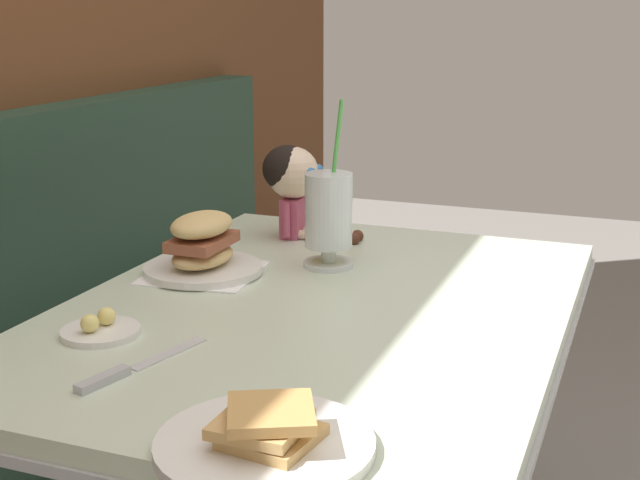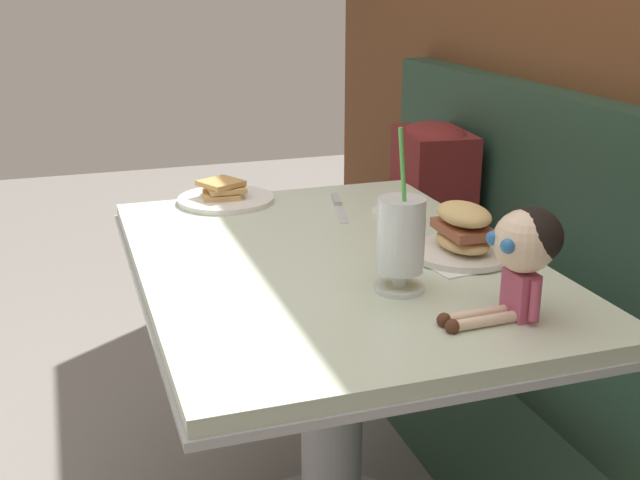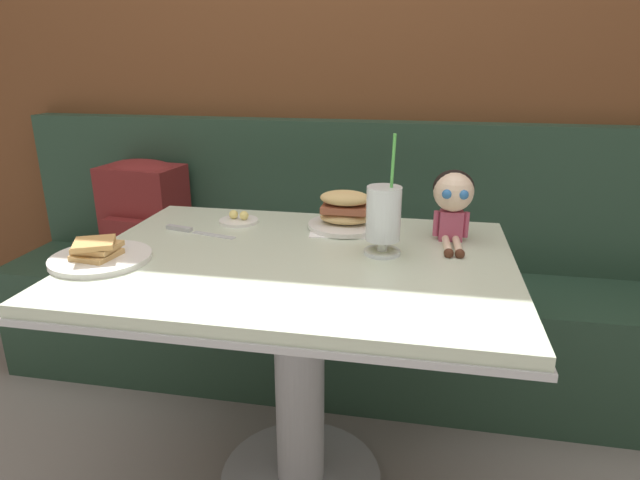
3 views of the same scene
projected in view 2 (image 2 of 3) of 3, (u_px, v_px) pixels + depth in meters
The scene contains 9 objects.
booth_bench at pixel (568, 384), 2.01m from camera, with size 2.60×0.48×1.00m.
diner_table at pixel (332, 341), 1.75m from camera, with size 1.11×0.81×0.74m.
toast_plate at pixel (225, 196), 2.08m from camera, with size 0.25×0.25×0.06m.
milkshake_glass at pixel (401, 239), 1.48m from camera, with size 0.10×0.10×0.32m.
sandwich_plate at pixel (463, 236), 1.68m from camera, with size 0.22×0.22×0.12m.
butter_saucer at pixel (397, 210), 1.98m from camera, with size 0.12×0.12×0.04m.
butter_knife at pixel (337, 203), 2.06m from camera, with size 0.23×0.07×0.01m.
seated_doll at pixel (524, 247), 1.36m from camera, with size 0.12×0.22×0.20m.
backpack at pixel (431, 184), 2.58m from camera, with size 0.32×0.27×0.41m.
Camera 2 is at (1.50, -0.35, 1.32)m, focal length 44.92 mm.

